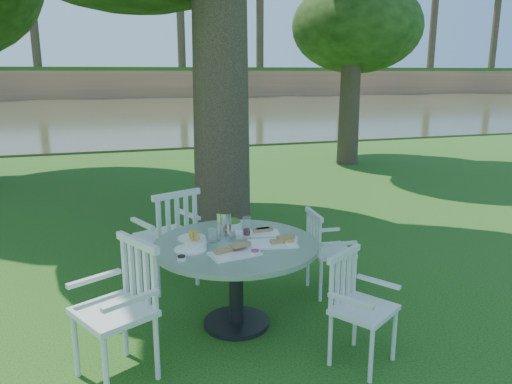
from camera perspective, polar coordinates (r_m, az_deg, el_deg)
ground at (r=5.46m, az=0.64°, el=-9.17°), size 140.00×140.00×0.00m
table at (r=4.18m, az=-2.32°, el=-7.73°), size 1.37×1.37×0.74m
chair_ne at (r=4.87m, az=7.64°, el=-6.11°), size 0.42×0.44×0.82m
chair_nw at (r=4.97m, az=-9.63°, el=-4.44°), size 0.65×0.63×1.01m
chair_sw at (r=3.67m, az=-14.69°, el=-11.67°), size 0.64×0.65×0.98m
chair_se at (r=3.82m, az=11.16°, el=-11.88°), size 0.57×0.56×0.83m
tableware at (r=4.15m, az=-3.28°, el=-5.06°), size 1.03×0.89×0.24m
river at (r=27.91m, az=-14.48°, el=8.80°), size 100.00×28.00×0.12m
far_bank at (r=46.23m, az=-16.13°, el=19.44°), size 100.00×18.00×15.20m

